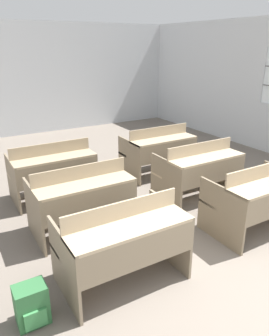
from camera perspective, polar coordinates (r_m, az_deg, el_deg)
The scene contains 9 objects.
wall_back at distance 8.92m, azimuth -15.76°, elevation 14.70°, with size 7.23×0.06×2.73m.
wall_right_with_window at distance 7.73m, azimuth 20.34°, elevation 13.28°, with size 0.06×7.40×2.73m.
bench_front_left at distance 3.16m, azimuth -2.03°, elevation -12.46°, with size 1.17×0.74×0.86m.
bench_front_right at distance 4.28m, azimuth 20.78°, elevation -4.59°, with size 1.17×0.74×0.86m.
bench_second_left at distance 4.03m, azimuth -9.19°, elevation -4.98°, with size 1.17×0.74×0.86m.
bench_second_right at distance 4.95m, azimuth 11.17°, elevation -0.15°, with size 1.17×0.74×0.86m.
bench_third_left at distance 4.99m, azimuth -14.07°, elevation -0.22°, with size 1.17×0.74×0.86m.
bench_third_right at distance 5.78m, azimuth 4.22°, elevation 3.26°, with size 1.17×0.74×0.86m.
schoolbag at distance 3.04m, azimuth -17.47°, elevation -21.81°, with size 0.26×0.22×0.36m.
Camera 1 is at (-2.34, -1.14, 2.19)m, focal length 35.00 mm.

